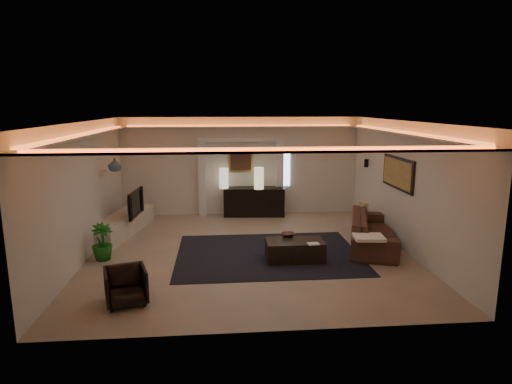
{
  "coord_description": "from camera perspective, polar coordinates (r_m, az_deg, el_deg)",
  "views": [
    {
      "loc": [
        -0.67,
        -9.22,
        3.24
      ],
      "look_at": [
        0.2,
        0.6,
        1.25
      ],
      "focal_mm": 30.26,
      "sensor_mm": 36.0,
      "label": 1
    }
  ],
  "objects": [
    {
      "name": "figurine",
      "position": [
        12.49,
        -15.63,
        -1.03
      ],
      "size": [
        0.19,
        0.19,
        0.39
      ],
      "primitive_type": "cylinder",
      "rotation": [
        0.0,
        0.0,
        -0.4
      ],
      "color": "black",
      "rests_on": "media_ledge"
    },
    {
      "name": "magazine",
      "position": [
        9.0,
        7.61,
        -6.93
      ],
      "size": [
        0.25,
        0.19,
        0.03
      ],
      "primitive_type": "cube",
      "rotation": [
        0.0,
        0.0,
        0.11
      ],
      "color": "white",
      "rests_on": "coffee_table"
    },
    {
      "name": "lamp_left",
      "position": [
        12.65,
        -4.27,
        1.6
      ],
      "size": [
        0.26,
        0.26,
        0.59
      ],
      "primitive_type": "cylinder",
      "rotation": [
        0.0,
        0.0,
        -0.0
      ],
      "color": "beige",
      "rests_on": "console"
    },
    {
      "name": "pilaster_right",
      "position": [
        12.93,
        3.11,
        1.87
      ],
      "size": [
        0.22,
        0.2,
        2.2
      ],
      "primitive_type": "cube",
      "color": "silver",
      "rests_on": "ground"
    },
    {
      "name": "wall_right",
      "position": [
        10.27,
        18.97,
        0.75
      ],
      "size": [
        0.0,
        7.0,
        7.0
      ],
      "primitive_type": "plane",
      "rotation": [
        1.57,
        0.0,
        -1.57
      ],
      "color": "silver",
      "rests_on": "ground"
    },
    {
      "name": "ceiling",
      "position": [
        9.25,
        -0.92,
        9.3
      ],
      "size": [
        7.0,
        7.0,
        0.0
      ],
      "primitive_type": "plane",
      "rotation": [
        3.14,
        0.0,
        0.0
      ],
      "color": "white",
      "rests_on": "ground"
    },
    {
      "name": "area_rug",
      "position": [
        9.64,
        1.62,
        -8.19
      ],
      "size": [
        4.0,
        3.0,
        0.01
      ],
      "primitive_type": "cube",
      "color": "black",
      "rests_on": "ground"
    },
    {
      "name": "wall_sconce",
      "position": [
        12.21,
        14.38,
        3.72
      ],
      "size": [
        0.12,
        0.12,
        0.22
      ],
      "primitive_type": "cylinder",
      "color": "black",
      "rests_on": "wall_right"
    },
    {
      "name": "coffee_table",
      "position": [
        9.27,
        5.14,
        -7.75
      ],
      "size": [
        1.21,
        0.66,
        0.45
      ],
      "primitive_type": "cube",
      "rotation": [
        0.0,
        0.0,
        0.0
      ],
      "color": "black",
      "rests_on": "ground"
    },
    {
      "name": "throw_blanket",
      "position": [
        9.28,
        14.69,
        -5.82
      ],
      "size": [
        0.66,
        0.56,
        0.07
      ],
      "primitive_type": "cube",
      "rotation": [
        0.0,
        0.0,
        -0.1
      ],
      "color": "beige",
      "rests_on": "sofa"
    },
    {
      "name": "throw_pillow",
      "position": [
        11.77,
        14.03,
        -2.14
      ],
      "size": [
        0.14,
        0.36,
        0.35
      ],
      "primitive_type": "cube",
      "rotation": [
        0.0,
        0.0,
        0.1
      ],
      "color": "tan",
      "rests_on": "sofa"
    },
    {
      "name": "painting_canvas",
      "position": [
        12.78,
        -2.02,
        4.26
      ],
      "size": [
        0.62,
        0.02,
        0.62
      ],
      "primitive_type": "cube",
      "color": "#4C2D1E",
      "rests_on": "wall_back"
    },
    {
      "name": "cove_soffit",
      "position": [
        9.26,
        -0.91,
        7.57
      ],
      "size": [
        7.0,
        7.0,
        0.04
      ],
      "primitive_type": "cube",
      "color": "silver",
      "rests_on": "ceiling"
    },
    {
      "name": "plant",
      "position": [
        9.76,
        -19.67,
        -6.24
      ],
      "size": [
        0.62,
        0.62,
        0.79
      ],
      "primitive_type": "imported",
      "rotation": [
        0.0,
        0.0,
        0.69
      ],
      "color": "#175C17",
      "rests_on": "ground"
    },
    {
      "name": "wall_front",
      "position": [
        6.03,
        1.54,
        -5.88
      ],
      "size": [
        7.0,
        0.0,
        7.0
      ],
      "primitive_type": "plane",
      "rotation": [
        -1.57,
        0.0,
        0.0
      ],
      "color": "silver",
      "rests_on": "ground"
    },
    {
      "name": "art_panel_frame",
      "position": [
        10.49,
        18.25,
        2.4
      ],
      "size": [
        0.04,
        1.64,
        0.74
      ],
      "primitive_type": "cube",
      "color": "black",
      "rests_on": "wall_right"
    },
    {
      "name": "wall_left",
      "position": [
        9.81,
        -21.74,
        0.08
      ],
      "size": [
        0.0,
        7.0,
        7.0
      ],
      "primitive_type": "plane",
      "rotation": [
        1.57,
        0.0,
        1.57
      ],
      "color": "silver",
      "rests_on": "ground"
    },
    {
      "name": "painting_frame",
      "position": [
        12.81,
        -2.03,
        4.28
      ],
      "size": [
        0.74,
        0.04,
        0.74
      ],
      "primitive_type": "cube",
      "color": "tan",
      "rests_on": "wall_back"
    },
    {
      "name": "media_ledge",
      "position": [
        11.59,
        -17.27,
        -4.19
      ],
      "size": [
        1.22,
        2.77,
        0.5
      ],
      "primitive_type": "cube",
      "rotation": [
        0.0,
        0.0,
        -0.21
      ],
      "color": "beige",
      "rests_on": "ground"
    },
    {
      "name": "tv",
      "position": [
        11.34,
        -16.14,
        -1.55
      ],
      "size": [
        1.17,
        0.26,
        0.67
      ],
      "primitive_type": "imported",
      "rotation": [
        0.0,
        0.0,
        1.47
      ],
      "color": "black",
      "rests_on": "media_ledge"
    },
    {
      "name": "bowl",
      "position": [
        9.49,
        4.27,
        -5.75
      ],
      "size": [
        0.34,
        0.34,
        0.07
      ],
      "primitive_type": "imported",
      "rotation": [
        0.0,
        0.0,
        0.19
      ],
      "color": "#472F26",
      "rests_on": "coffee_table"
    },
    {
      "name": "lamp_right",
      "position": [
        12.5,
        0.38,
        1.51
      ],
      "size": [
        0.34,
        0.34,
        0.63
      ],
      "primitive_type": "cylinder",
      "rotation": [
        0.0,
        0.0,
        0.26
      ],
      "color": "beige",
      "rests_on": "console"
    },
    {
      "name": "wall_back",
      "position": [
        12.86,
        -2.03,
        3.41
      ],
      "size": [
        7.0,
        0.0,
        7.0
      ],
      "primitive_type": "plane",
      "rotation": [
        1.57,
        0.0,
        0.0
      ],
      "color": "silver",
      "rests_on": "ground"
    },
    {
      "name": "pilaster_left",
      "position": [
        12.81,
        -7.14,
        1.71
      ],
      "size": [
        0.22,
        0.2,
        2.2
      ],
      "primitive_type": "cube",
      "color": "silver",
      "rests_on": "ground"
    },
    {
      "name": "daylight_slit",
      "position": [
        13.0,
        3.94,
        3.03
      ],
      "size": [
        0.25,
        0.03,
        1.0
      ],
      "primitive_type": "cube",
      "color": "white",
      "rests_on": "wall_back"
    },
    {
      "name": "ginger_jar",
      "position": [
        10.93,
        -18.17,
        3.45
      ],
      "size": [
        0.4,
        0.4,
        0.33
      ],
      "primitive_type": "imported",
      "rotation": [
        0.0,
        0.0,
        0.32
      ],
      "color": "#4F5B66",
      "rests_on": "wall_niche"
    },
    {
      "name": "console",
      "position": [
        12.83,
        -0.24,
        -1.37
      ],
      "size": [
        1.83,
        0.71,
        0.89
      ],
      "primitive_type": "cube",
      "rotation": [
        0.0,
        0.0,
        -0.09
      ],
      "color": "black",
      "rests_on": "ground"
    },
    {
      "name": "armchair",
      "position": [
        7.6,
        -16.82,
        -11.8
      ],
      "size": [
        0.82,
        0.84,
        0.61
      ],
      "primitive_type": "imported",
      "rotation": [
        0.0,
        0.0,
        0.3
      ],
      "color": "#302219",
      "rests_on": "ground"
    },
    {
      "name": "floor",
      "position": [
        9.8,
        -0.87,
        -7.9
      ],
      "size": [
        7.0,
        7.0,
        0.0
      ],
      "primitive_type": "plane",
      "color": "tan",
      "rests_on": "ground"
    },
    {
      "name": "wall_niche",
      "position": [
        11.09,
        -19.49,
        2.52
      ],
      "size": [
        0.1,
        0.55,
        0.04
      ],
      "primitive_type": "cube",
      "color": "silver",
      "rests_on": "wall_left"
    },
    {
      "name": "alcove_header",
      "position": [
        12.68,
        -2.03,
        6.93
      ],
      "size": [
        2.52,
        0.2,
        0.12
      ],
      "primitive_type": "cube",
      "color": "silver",
      "rests_on": "wall_back"
    },
    {
      "name": "art_panel_gold",
      "position": [
        10.48,
        18.13,
        2.4
      ],
      "size": [
        0.02,
        1.5,
        0.62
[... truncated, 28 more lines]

